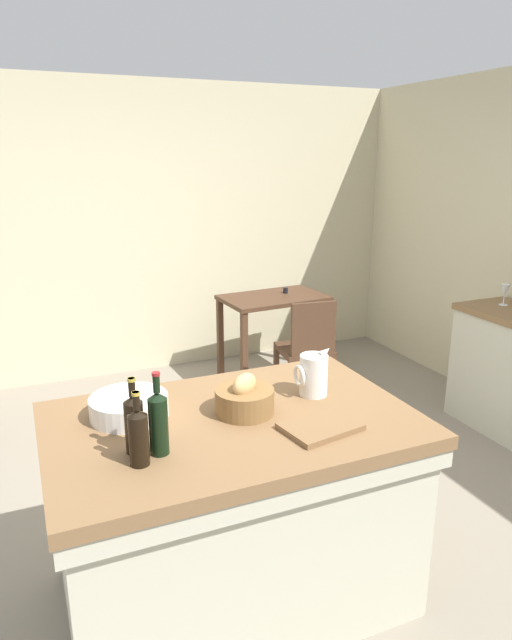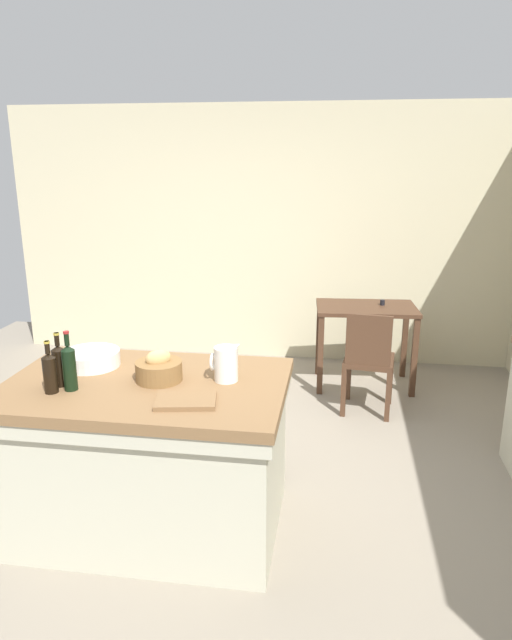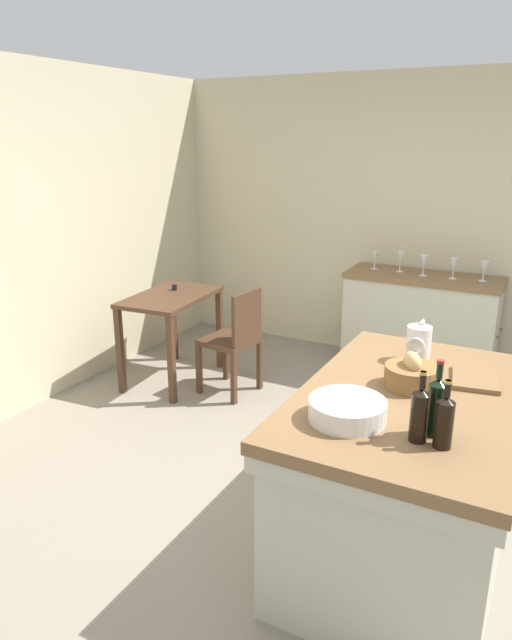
{
  "view_description": "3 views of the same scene",
  "coord_description": "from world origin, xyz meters",
  "px_view_note": "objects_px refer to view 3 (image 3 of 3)",
  "views": [
    {
      "loc": [
        -0.98,
        -2.51,
        1.97
      ],
      "look_at": [
        0.37,
        0.62,
        0.97
      ],
      "focal_mm": 31.58,
      "sensor_mm": 36.0,
      "label": 1
    },
    {
      "loc": [
        0.81,
        -3.25,
        2.08
      ],
      "look_at": [
        0.26,
        0.43,
        1.01
      ],
      "focal_mm": 31.84,
      "sensor_mm": 36.0,
      "label": 2
    },
    {
      "loc": [
        -2.75,
        -0.99,
        2.05
      ],
      "look_at": [
        0.3,
        0.63,
        0.95
      ],
      "focal_mm": 32.39,
      "sensor_mm": 36.0,
      "label": 3
    }
  ],
  "objects_px": {
    "side_cabinet": "(420,324)",
    "wash_bowl": "(347,410)",
    "wine_glass_middle": "(424,262)",
    "bread_basket": "(411,375)",
    "writing_desk": "(171,309)",
    "wine_bottle_amber": "(420,413)",
    "island_table": "(407,471)",
    "wine_glass_right": "(401,258)",
    "pitcher": "(418,343)",
    "wooden_chair": "(235,338)",
    "wine_bottle_green": "(444,420)",
    "wine_glass_far_right": "(375,257)",
    "cutting_board": "(475,379)",
    "wine_bottle_dark": "(436,405)",
    "wine_glass_left": "(454,265)",
    "wine_glass_far_left": "(484,268)"
  },
  "relations": [
    {
      "from": "wine_bottle_green",
      "to": "wine_glass_right",
      "type": "distance_m",
      "value": 3.09
    },
    {
      "from": "wine_glass_right",
      "to": "pitcher",
      "type": "bearing_deg",
      "value": -162.97
    },
    {
      "from": "wine_bottle_dark",
      "to": "side_cabinet",
      "type": "bearing_deg",
      "value": 13.16
    },
    {
      "from": "cutting_board",
      "to": "wine_bottle_green",
      "type": "relative_size",
      "value": 1.07
    },
    {
      "from": "cutting_board",
      "to": "wine_bottle_amber",
      "type": "distance_m",
      "value": 0.74
    },
    {
      "from": "bread_basket",
      "to": "wine_glass_left",
      "type": "distance_m",
      "value": 2.4
    },
    {
      "from": "pitcher",
      "to": "wash_bowl",
      "type": "distance_m",
      "value": 0.84
    },
    {
      "from": "wine_bottle_dark",
      "to": "wine_bottle_green",
      "type": "xyz_separation_m",
      "value": [
        -0.08,
        -0.05,
        -0.02
      ]
    },
    {
      "from": "wine_bottle_green",
      "to": "wash_bowl",
      "type": "bearing_deg",
      "value": 84.18
    },
    {
      "from": "wooden_chair",
      "to": "wine_glass_far_right",
      "type": "relative_size",
      "value": 5.68
    },
    {
      "from": "writing_desk",
      "to": "wash_bowl",
      "type": "relative_size",
      "value": 2.83
    },
    {
      "from": "bread_basket",
      "to": "wine_glass_far_left",
      "type": "distance_m",
      "value": 2.42
    },
    {
      "from": "side_cabinet",
      "to": "cutting_board",
      "type": "bearing_deg",
      "value": -161.47
    },
    {
      "from": "wine_bottle_dark",
      "to": "wash_bowl",
      "type": "bearing_deg",
      "value": 97.04
    },
    {
      "from": "wine_glass_far_left",
      "to": "wine_bottle_amber",
      "type": "bearing_deg",
      "value": -177.36
    },
    {
      "from": "island_table",
      "to": "wine_bottle_green",
      "type": "distance_m",
      "value": 0.72
    },
    {
      "from": "wine_bottle_dark",
      "to": "wine_glass_far_left",
      "type": "bearing_deg",
      "value": 3.65
    },
    {
      "from": "wine_bottle_green",
      "to": "wine_glass_far_right",
      "type": "xyz_separation_m",
      "value": [
        2.95,
        1.17,
        -0.01
      ]
    },
    {
      "from": "pitcher",
      "to": "wine_bottle_green",
      "type": "relative_size",
      "value": 0.83
    },
    {
      "from": "wine_glass_right",
      "to": "bread_basket",
      "type": "bearing_deg",
      "value": -164.24
    },
    {
      "from": "wine_bottle_green",
      "to": "wine_glass_far_right",
      "type": "distance_m",
      "value": 3.18
    },
    {
      "from": "side_cabinet",
      "to": "wine_glass_middle",
      "type": "relative_size",
      "value": 7.3
    },
    {
      "from": "wine_glass_left",
      "to": "island_table",
      "type": "bearing_deg",
      "value": -174.04
    },
    {
      "from": "cutting_board",
      "to": "writing_desk",
      "type": "bearing_deg",
      "value": 68.92
    },
    {
      "from": "island_table",
      "to": "wine_glass_right",
      "type": "bearing_deg",
      "value": 16.03
    },
    {
      "from": "wooden_chair",
      "to": "bread_basket",
      "type": "height_order",
      "value": "bread_basket"
    },
    {
      "from": "writing_desk",
      "to": "wine_bottle_amber",
      "type": "xyz_separation_m",
      "value": [
        -1.72,
        -2.46,
        0.38
      ]
    },
    {
      "from": "side_cabinet",
      "to": "wine_glass_far_right",
      "type": "distance_m",
      "value": 0.72
    },
    {
      "from": "wash_bowl",
      "to": "wine_bottle_green",
      "type": "bearing_deg",
      "value": -95.82
    },
    {
      "from": "wooden_chair",
      "to": "pitcher",
      "type": "relative_size",
      "value": 3.79
    },
    {
      "from": "wooden_chair",
      "to": "wine_glass_middle",
      "type": "bearing_deg",
      "value": -46.64
    },
    {
      "from": "cutting_board",
      "to": "wine_bottle_green",
      "type": "height_order",
      "value": "wine_bottle_green"
    },
    {
      "from": "wine_bottle_dark",
      "to": "wine_glass_far_right",
      "type": "xyz_separation_m",
      "value": [
        2.87,
        1.12,
        -0.02
      ]
    },
    {
      "from": "wine_bottle_green",
      "to": "wine_glass_left",
      "type": "distance_m",
      "value": 2.93
    },
    {
      "from": "wine_bottle_amber",
      "to": "wine_glass_right",
      "type": "height_order",
      "value": "wine_bottle_amber"
    },
    {
      "from": "wash_bowl",
      "to": "pitcher",
      "type": "bearing_deg",
      "value": -7.26
    },
    {
      "from": "island_table",
      "to": "wine_glass_right",
      "type": "relative_size",
      "value": 8.48
    },
    {
      "from": "writing_desk",
      "to": "wash_bowl",
      "type": "height_order",
      "value": "wash_bowl"
    },
    {
      "from": "side_cabinet",
      "to": "wooden_chair",
      "type": "relative_size",
      "value": 1.51
    },
    {
      "from": "island_table",
      "to": "wooden_chair",
      "type": "xyz_separation_m",
      "value": [
        1.3,
        1.72,
        -0.0
      ]
    },
    {
      "from": "wooden_chair",
      "to": "wine_bottle_green",
      "type": "xyz_separation_m",
      "value": [
        -1.73,
        -1.93,
        0.53
      ]
    },
    {
      "from": "bread_basket",
      "to": "wine_glass_left",
      "type": "relative_size",
      "value": 1.45
    },
    {
      "from": "cutting_board",
      "to": "wine_glass_far_right",
      "type": "xyz_separation_m",
      "value": [
        2.22,
        1.19,
        0.1
      ]
    },
    {
      "from": "island_table",
      "to": "wine_glass_far_left",
      "type": "xyz_separation_m",
      "value": [
        2.49,
        0.02,
        0.53
      ]
    },
    {
      "from": "side_cabinet",
      "to": "wash_bowl",
      "type": "relative_size",
      "value": 4.03
    },
    {
      "from": "island_table",
      "to": "wine_bottle_green",
      "type": "relative_size",
      "value": 5.47
    },
    {
      "from": "pitcher",
      "to": "wine_glass_right",
      "type": "bearing_deg",
      "value": 17.03
    },
    {
      "from": "side_cabinet",
      "to": "wine_glass_far_right",
      "type": "height_order",
      "value": "wine_glass_far_right"
    },
    {
      "from": "wine_bottle_dark",
      "to": "wine_glass_far_right",
      "type": "bearing_deg",
      "value": 21.29
    },
    {
      "from": "wine_glass_middle",
      "to": "bread_basket",
      "type": "bearing_deg",
      "value": -168.79
    }
  ]
}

